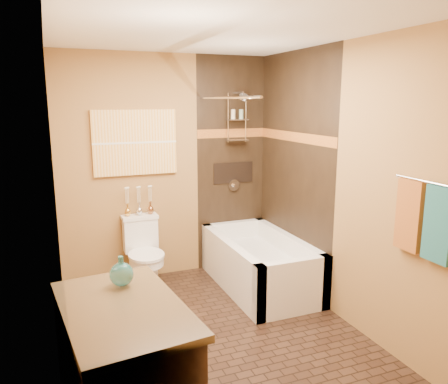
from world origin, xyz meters
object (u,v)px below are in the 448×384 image
sunset_painting (135,143)px  bathtub (259,267)px  vanity (125,379)px  toilet (144,253)px

sunset_painting → bathtub: 1.91m
sunset_painting → vanity: sunset_painting is taller
toilet → vanity: vanity is taller
sunset_painting → toilet: size_ratio=1.18×
vanity → bathtub: bearing=39.3°
bathtub → toilet: (-1.16, 0.47, 0.16)m
sunset_painting → toilet: sunset_painting is taller
bathtub → vanity: size_ratio=1.40×
sunset_painting → vanity: size_ratio=0.84×
sunset_painting → bathtub: (1.16, -0.73, -1.33)m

